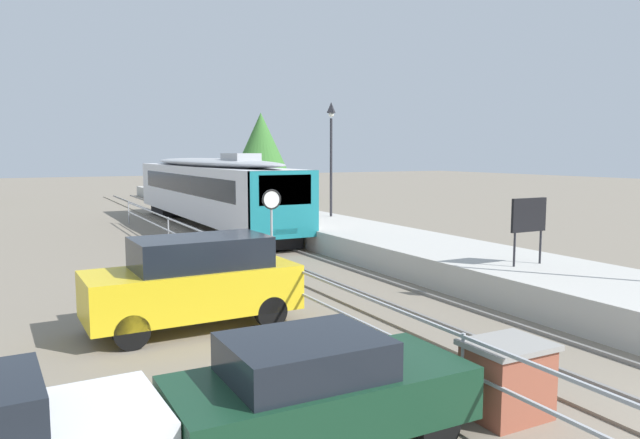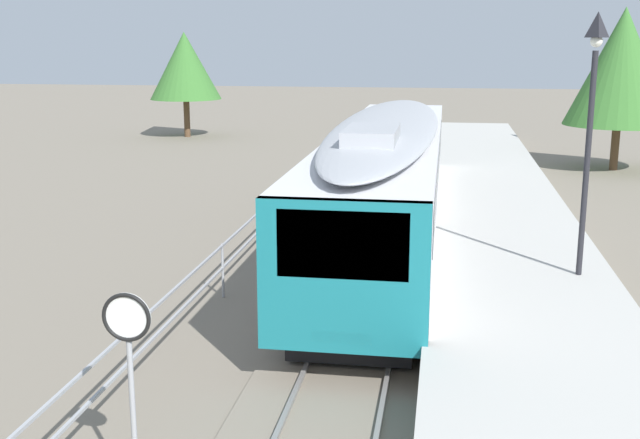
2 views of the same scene
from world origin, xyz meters
The scene contains 12 objects.
ground_plane centered at (-3.00, 22.00, 0.00)m, with size 160.00×160.00×0.00m, color slate.
track_rails centered at (0.00, 22.00, 0.03)m, with size 3.20×60.00×0.14m.
commuter_train centered at (0.00, 25.85, 2.14)m, with size 2.82×18.89×3.74m.
station_platform centered at (3.25, 22.00, 0.45)m, with size 3.90×60.00×0.90m, color #B7B5AD.
platform_lamp_mid_platform centered at (4.42, 21.02, 4.62)m, with size 0.34×0.34×5.35m.
platform_notice_board centered at (3.10, 7.76, 2.19)m, with size 1.20×0.08×1.80m.
speed_limit_sign centered at (-2.10, 12.91, 2.12)m, with size 0.61×0.10×2.81m.
brick_utility_cabinet centered at (-2.75, 2.65, 0.57)m, with size 1.21×0.99×1.13m.
carpark_fence centered at (-3.30, 12.00, 0.91)m, with size 0.06×36.06×1.25m.
parked_hatchback_dark_green centered at (-5.66, 3.13, 0.79)m, with size 4.00×1.77×1.53m.
parked_suv_yellow centered at (-5.55, 9.23, 1.06)m, with size 4.65×2.03×2.04m.
tree_behind_station_far centered at (9.07, 41.08, 4.56)m, with size 4.72×4.72×7.11m.
Camera 1 is at (-9.12, -3.50, 3.88)m, focal length 33.32 mm.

